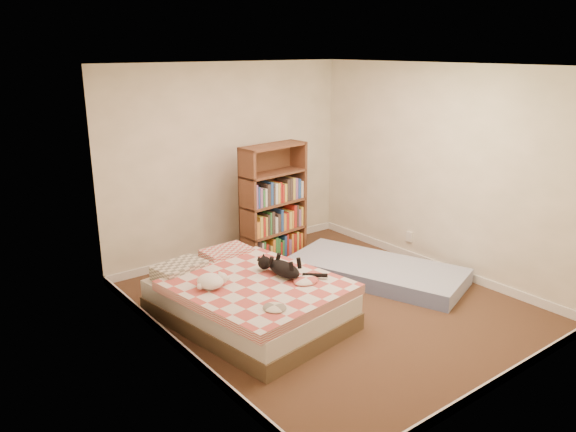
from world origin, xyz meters
TOP-DOWN VIEW (x-y plane):
  - room at (0.00, 0.00)m, footprint 3.51×4.01m
  - bed at (-0.90, 0.25)m, footprint 1.62×2.08m
  - bookshelf at (0.32, 1.49)m, footprint 0.94×0.40m
  - floor_mattress at (0.92, 0.19)m, footprint 1.57×2.24m
  - black_cat at (-0.57, 0.10)m, footprint 0.34×0.75m
  - white_dog at (-1.30, 0.25)m, footprint 0.36×0.37m

SIDE VIEW (x-z plane):
  - floor_mattress at x=0.92m, z-range 0.00..0.18m
  - bed at x=-0.90m, z-range -0.02..0.49m
  - white_dog at x=-1.30m, z-range 0.46..0.59m
  - black_cat at x=-0.57m, z-range 0.45..0.62m
  - bookshelf at x=0.32m, z-range -0.20..1.31m
  - room at x=0.00m, z-range -0.06..2.45m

